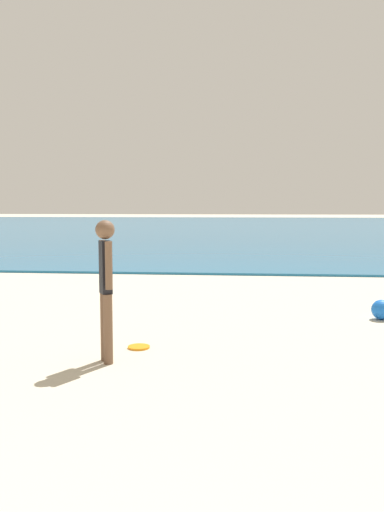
# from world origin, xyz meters

# --- Properties ---
(water) EXTENTS (160.00, 60.00, 0.06)m
(water) POSITION_xyz_m (0.00, 44.27, 0.03)
(water) COLOR #1E6B9E
(water) RESTS_ON ground
(person_standing) EXTENTS (0.21, 0.32, 1.55)m
(person_standing) POSITION_xyz_m (-0.88, 6.98, 0.88)
(person_standing) COLOR brown
(person_standing) RESTS_ON ground
(frisbee) EXTENTS (0.26, 0.26, 0.03)m
(frisbee) POSITION_xyz_m (-0.64, 7.57, 0.01)
(frisbee) COLOR orange
(frisbee) RESTS_ON ground
(beach_ball) EXTENTS (0.30, 0.30, 0.30)m
(beach_ball) POSITION_xyz_m (2.68, 9.48, 0.15)
(beach_ball) COLOR blue
(beach_ball) RESTS_ON ground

